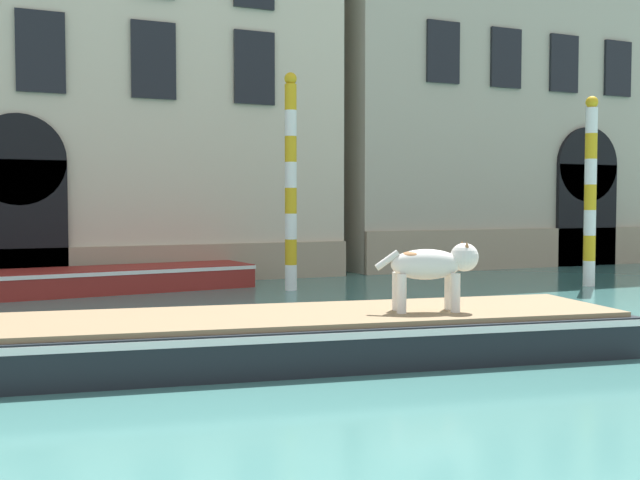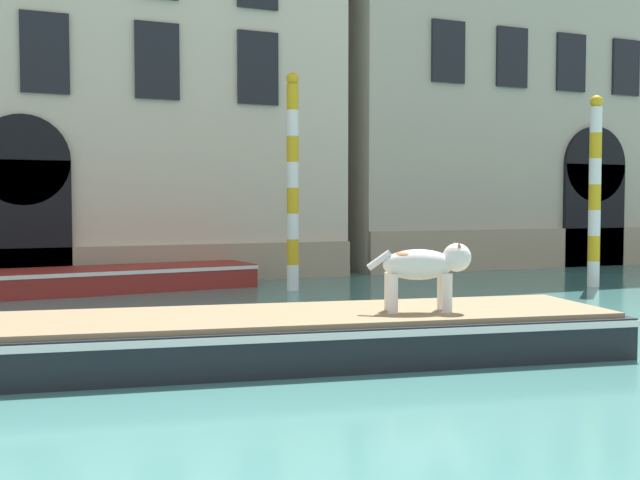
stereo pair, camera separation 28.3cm
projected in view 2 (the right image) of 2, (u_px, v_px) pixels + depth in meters
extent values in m
cube|color=tan|center=(105.00, 266.00, 17.18)|extent=(12.31, 0.16, 0.91)
cube|color=black|center=(24.00, 225.00, 16.47)|extent=(2.00, 0.14, 2.85)
cylinder|color=black|center=(23.00, 160.00, 16.40)|extent=(2.00, 0.14, 2.00)
cube|color=black|center=(45.00, 53.00, 16.49)|extent=(1.04, 0.10, 1.78)
cube|color=black|center=(157.00, 61.00, 17.43)|extent=(1.04, 0.10, 1.78)
cube|color=black|center=(258.00, 68.00, 18.36)|extent=(1.04, 0.10, 1.78)
cube|color=#B2A893|center=(508.00, 66.00, 24.79)|extent=(13.16, 6.00, 12.87)
cube|color=tan|center=(568.00, 248.00, 22.26)|extent=(13.16, 0.16, 1.15)
cube|color=black|center=(594.00, 215.00, 22.57)|extent=(2.25, 0.14, 3.07)
cylinder|color=black|center=(595.00, 164.00, 22.49)|extent=(2.25, 0.14, 2.25)
cube|color=black|center=(448.00, 52.00, 20.40)|extent=(1.02, 0.10, 1.69)
cube|color=black|center=(512.00, 57.00, 21.20)|extent=(1.02, 0.10, 1.69)
cube|color=black|center=(571.00, 63.00, 22.00)|extent=(1.02, 0.10, 1.69)
cube|color=black|center=(626.00, 68.00, 22.81)|extent=(1.02, 0.10, 1.69)
cube|color=black|center=(291.00, 338.00, 9.11)|extent=(8.37, 3.31, 0.51)
cube|color=white|center=(291.00, 323.00, 9.10)|extent=(8.41, 3.35, 0.08)
cube|color=#8C7251|center=(291.00, 315.00, 9.10)|extent=(8.10, 3.11, 0.06)
cylinder|color=silver|center=(442.00, 291.00, 9.37)|extent=(0.12, 0.12, 0.48)
cylinder|color=silver|center=(447.00, 293.00, 9.11)|extent=(0.12, 0.12, 0.48)
cylinder|color=silver|center=(389.00, 291.00, 9.30)|extent=(0.12, 0.12, 0.48)
cylinder|color=silver|center=(393.00, 294.00, 9.04)|extent=(0.12, 0.12, 0.48)
ellipsoid|color=silver|center=(418.00, 265.00, 9.19)|extent=(0.96, 0.62, 0.38)
ellipsoid|color=#AD7042|center=(408.00, 256.00, 9.17)|extent=(0.45, 0.36, 0.13)
sphere|color=silver|center=(457.00, 257.00, 9.23)|extent=(0.35, 0.35, 0.35)
cone|color=#AD7042|center=(455.00, 246.00, 9.32)|extent=(0.11, 0.11, 0.14)
cone|color=#AD7042|center=(459.00, 247.00, 9.13)|extent=(0.11, 0.11, 0.14)
cylinder|color=silver|center=(379.00, 260.00, 9.14)|extent=(0.32, 0.17, 0.25)
cube|color=maroon|center=(97.00, 280.00, 16.00)|extent=(6.91, 2.28, 0.52)
cube|color=white|center=(97.00, 271.00, 15.99)|extent=(6.95, 2.31, 0.08)
cube|color=#8C7251|center=(97.00, 281.00, 16.00)|extent=(3.84, 1.56, 0.47)
cylinder|color=white|center=(293.00, 277.00, 16.31)|extent=(0.26, 0.26, 0.56)
cylinder|color=gold|center=(293.00, 252.00, 16.29)|extent=(0.26, 0.26, 0.56)
cylinder|color=white|center=(293.00, 226.00, 16.26)|extent=(0.26, 0.26, 0.56)
cylinder|color=gold|center=(293.00, 201.00, 16.23)|extent=(0.26, 0.26, 0.56)
cylinder|color=white|center=(293.00, 175.00, 16.20)|extent=(0.26, 0.26, 0.56)
cylinder|color=gold|center=(293.00, 149.00, 16.18)|extent=(0.26, 0.26, 0.56)
cylinder|color=white|center=(293.00, 123.00, 16.15)|extent=(0.26, 0.26, 0.56)
cylinder|color=gold|center=(292.00, 97.00, 16.12)|extent=(0.26, 0.26, 0.56)
sphere|color=gold|center=(292.00, 79.00, 16.10)|extent=(0.27, 0.27, 0.27)
cylinder|color=white|center=(593.00, 274.00, 17.02)|extent=(0.27, 0.27, 0.58)
cylinder|color=gold|center=(594.00, 248.00, 16.99)|extent=(0.27, 0.27, 0.58)
cylinder|color=white|center=(594.00, 223.00, 16.97)|extent=(0.27, 0.27, 0.58)
cylinder|color=gold|center=(595.00, 197.00, 16.94)|extent=(0.27, 0.27, 0.58)
cylinder|color=white|center=(595.00, 172.00, 16.91)|extent=(0.27, 0.27, 0.58)
cylinder|color=gold|center=(596.00, 146.00, 16.88)|extent=(0.27, 0.27, 0.58)
cylinder|color=white|center=(596.00, 120.00, 16.85)|extent=(0.27, 0.27, 0.58)
sphere|color=gold|center=(596.00, 102.00, 16.83)|extent=(0.28, 0.28, 0.28)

